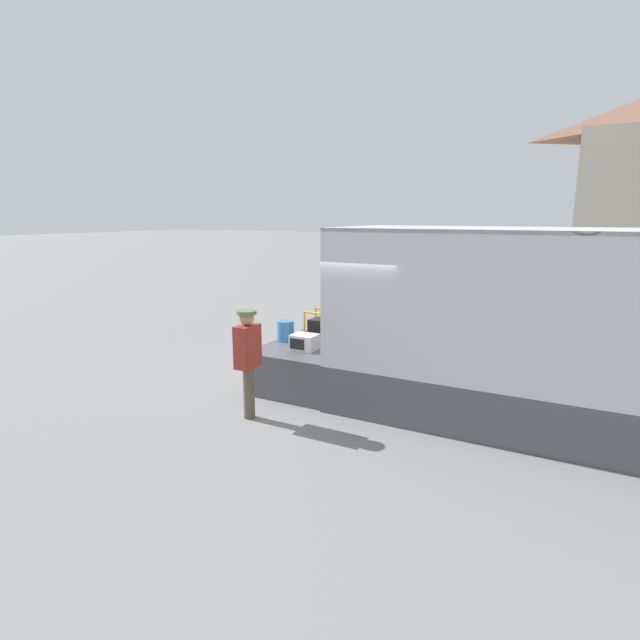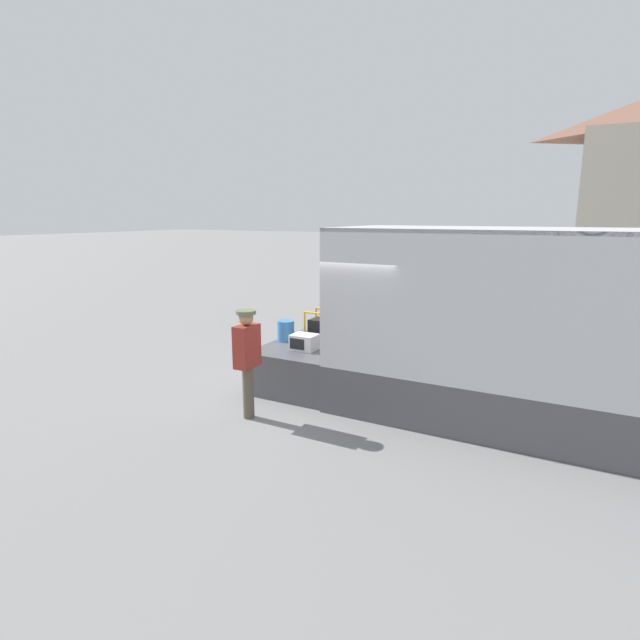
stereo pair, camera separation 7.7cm
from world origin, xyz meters
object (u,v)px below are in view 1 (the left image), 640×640
(box_truck, at_px, (590,375))
(worker_person, at_px, (248,353))
(orange_bucket, at_px, (286,331))
(portable_generator, at_px, (324,330))
(microwave, at_px, (304,342))

(box_truck, distance_m, worker_person, 5.15)
(orange_bucket, bearing_deg, portable_generator, 22.54)
(box_truck, bearing_deg, microwave, -175.53)
(box_truck, distance_m, microwave, 4.63)
(box_truck, distance_m, portable_generator, 4.59)
(orange_bucket, bearing_deg, microwave, -31.85)
(portable_generator, bearing_deg, microwave, -93.81)
(box_truck, relative_size, orange_bucket, 16.70)
(box_truck, xyz_separation_m, microwave, (-4.62, -0.36, 0.03))
(microwave, relative_size, orange_bucket, 1.15)
(worker_person, bearing_deg, orange_bucket, 104.21)
(box_truck, bearing_deg, portable_generator, 175.77)
(box_truck, xyz_separation_m, portable_generator, (-4.57, 0.34, 0.12))
(microwave, distance_m, worker_person, 1.52)
(portable_generator, height_order, orange_bucket, portable_generator)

